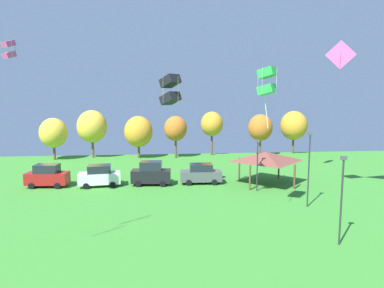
% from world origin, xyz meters
% --- Properties ---
extents(kite_flying_1, '(2.45, 1.06, 2.62)m').
position_xyz_m(kite_flying_1, '(13.70, 31.94, 13.27)').
color(kite_flying_1, '#E54C93').
extents(kite_flying_2, '(1.67, 1.65, 4.54)m').
position_xyz_m(kite_flying_2, '(5.30, 26.78, 10.60)').
color(kite_flying_2, green).
extents(kite_flying_3, '(1.10, 1.12, 1.45)m').
position_xyz_m(kite_flying_3, '(-14.01, 29.87, 13.06)').
color(kite_flying_3, '#E54C93').
extents(kite_flying_4, '(2.21, 2.20, 2.91)m').
position_xyz_m(kite_flying_4, '(-1.56, 34.55, 10.19)').
color(kite_flying_4, black).
extents(parked_car_leftmost, '(4.45, 2.25, 2.45)m').
position_xyz_m(parked_car_leftmost, '(-14.59, 38.87, 1.20)').
color(parked_car_leftmost, maroon).
rests_on(parked_car_leftmost, ground).
extents(parked_car_second_from_left, '(4.56, 2.45, 2.33)m').
position_xyz_m(parked_car_second_from_left, '(-9.09, 38.56, 1.15)').
color(parked_car_second_from_left, silver).
rests_on(parked_car_second_from_left, ground).
extents(parked_car_third_from_left, '(4.34, 2.24, 2.62)m').
position_xyz_m(parked_car_third_from_left, '(-3.59, 38.64, 1.27)').
color(parked_car_third_from_left, black).
rests_on(parked_car_third_from_left, ground).
extents(parked_car_rightmost_in_row, '(4.56, 2.10, 2.22)m').
position_xyz_m(parked_car_rightmost_in_row, '(1.91, 38.76, 1.11)').
color(parked_car_rightmost_in_row, '#4C5156').
rests_on(parked_car_rightmost_in_row, ground).
extents(park_pavilion, '(6.14, 6.08, 3.60)m').
position_xyz_m(park_pavilion, '(8.95, 37.84, 3.08)').
color(park_pavilion, brown).
rests_on(park_pavilion, ground).
extents(light_post_0, '(0.36, 0.20, 5.78)m').
position_xyz_m(light_post_0, '(8.74, 21.78, 3.29)').
color(light_post_0, '#2D2D33').
rests_on(light_post_0, ground).
extents(light_post_1, '(0.36, 0.20, 5.26)m').
position_xyz_m(light_post_1, '(7.20, 35.11, 3.02)').
color(light_post_1, '#2D2D33').
rests_on(light_post_1, ground).
extents(light_post_2, '(0.36, 0.20, 6.51)m').
position_xyz_m(light_post_2, '(10.09, 29.57, 3.66)').
color(light_post_2, '#2D2D33').
rests_on(light_post_2, ground).
extents(treeline_tree_0, '(4.17, 4.17, 6.50)m').
position_xyz_m(treeline_tree_0, '(-18.86, 56.06, 4.20)').
color(treeline_tree_0, brown).
rests_on(treeline_tree_0, ground).
extents(treeline_tree_1, '(4.71, 4.71, 7.62)m').
position_xyz_m(treeline_tree_1, '(-13.30, 57.61, 5.02)').
color(treeline_tree_1, brown).
rests_on(treeline_tree_1, ground).
extents(treeline_tree_2, '(4.46, 4.46, 6.72)m').
position_xyz_m(treeline_tree_2, '(-5.90, 56.38, 4.25)').
color(treeline_tree_2, brown).
rests_on(treeline_tree_2, ground).
extents(treeline_tree_3, '(3.65, 3.65, 6.72)m').
position_xyz_m(treeline_tree_3, '(-0.02, 56.21, 4.69)').
color(treeline_tree_3, brown).
rests_on(treeline_tree_3, ground).
extents(treeline_tree_4, '(3.71, 3.71, 7.30)m').
position_xyz_m(treeline_tree_4, '(6.17, 58.34, 5.23)').
color(treeline_tree_4, brown).
rests_on(treeline_tree_4, ground).
extents(treeline_tree_5, '(3.99, 3.99, 6.90)m').
position_xyz_m(treeline_tree_5, '(14.03, 56.80, 4.68)').
color(treeline_tree_5, brown).
rests_on(treeline_tree_5, ground).
extents(treeline_tree_6, '(4.53, 4.53, 7.35)m').
position_xyz_m(treeline_tree_6, '(20.51, 58.72, 4.85)').
color(treeline_tree_6, brown).
rests_on(treeline_tree_6, ground).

